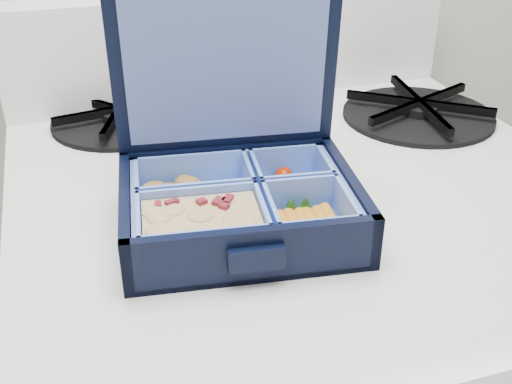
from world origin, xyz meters
name	(u,v)px	position (x,y,z in m)	size (l,w,h in m)	color
bento_box	(240,206)	(-0.69, 1.59, 0.97)	(0.22, 0.17, 0.05)	black
burner_grate	(419,107)	(-0.38, 1.78, 0.95)	(0.20, 0.20, 0.03)	black
burner_grate_rear	(120,116)	(-0.76, 1.88, 0.95)	(0.18, 0.18, 0.02)	black
fork	(240,160)	(-0.65, 1.73, 0.94)	(0.02, 0.17, 0.01)	silver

